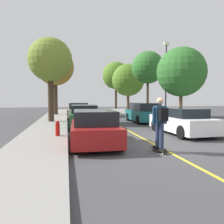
% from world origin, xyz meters
% --- Properties ---
extents(ground, '(80.00, 80.00, 0.00)m').
position_xyz_m(ground, '(0.00, 0.00, 0.00)').
color(ground, '#424244').
extents(sidewalk_left, '(2.27, 56.00, 0.14)m').
position_xyz_m(sidewalk_left, '(-4.58, 0.00, 0.07)').
color(sidewalk_left, gray).
rests_on(sidewalk_left, ground).
extents(center_line, '(0.12, 39.20, 0.01)m').
position_xyz_m(center_line, '(0.00, 4.00, 0.00)').
color(center_line, gold).
rests_on(center_line, ground).
extents(parked_car_left_nearest, '(2.02, 4.07, 1.39)m').
position_xyz_m(parked_car_left_nearest, '(-2.40, 1.12, 0.68)').
color(parked_car_left_nearest, maroon).
rests_on(parked_car_left_nearest, ground).
extents(parked_car_left_near, '(1.95, 4.10, 1.43)m').
position_xyz_m(parked_car_left_near, '(-2.39, 6.70, 0.69)').
color(parked_car_left_near, '#1E5B33').
rests_on(parked_car_left_near, ground).
extents(parked_car_left_far, '(2.09, 4.25, 1.44)m').
position_xyz_m(parked_car_left_far, '(-2.40, 13.29, 0.69)').
color(parked_car_left_far, '#BCAD89').
rests_on(parked_car_left_far, ground).
extents(parked_car_right_nearest, '(1.96, 4.34, 1.36)m').
position_xyz_m(parked_car_right_nearest, '(2.39, 2.92, 0.68)').
color(parked_car_right_nearest, white).
rests_on(parked_car_right_nearest, ground).
extents(parked_car_right_near, '(1.96, 4.08, 1.51)m').
position_xyz_m(parked_car_right_near, '(2.40, 8.76, 0.75)').
color(parked_car_right_near, '#196066').
rests_on(parked_car_right_near, ground).
extents(street_tree_left_nearest, '(3.22, 3.22, 6.17)m').
position_xyz_m(street_tree_left_nearest, '(-4.62, 9.50, 4.65)').
color(street_tree_left_nearest, '#3D2D1E').
rests_on(street_tree_left_nearest, sidewalk_left).
extents(street_tree_left_near, '(3.94, 3.94, 7.02)m').
position_xyz_m(street_tree_left_near, '(-4.62, 16.96, 5.15)').
color(street_tree_left_near, '#3D2D1E').
rests_on(street_tree_left_near, sidewalk_left).
extents(street_tree_right_nearest, '(3.53, 3.53, 5.37)m').
position_xyz_m(street_tree_right_nearest, '(4.62, 7.11, 3.74)').
color(street_tree_right_nearest, brown).
rests_on(street_tree_right_nearest, sidewalk_right).
extents(street_tree_right_near, '(3.26, 3.26, 6.45)m').
position_xyz_m(street_tree_right_near, '(4.62, 13.91, 4.95)').
color(street_tree_right_near, '#3D2D1E').
rests_on(street_tree_right_near, sidewalk_right).
extents(street_tree_right_far, '(4.32, 4.32, 6.32)m').
position_xyz_m(street_tree_right_far, '(4.62, 21.36, 4.28)').
color(street_tree_right_far, '#4C3823').
rests_on(street_tree_right_far, sidewalk_right).
extents(street_tree_right_farthest, '(4.52, 4.52, 7.75)m').
position_xyz_m(street_tree_right_farthest, '(4.62, 28.90, 5.61)').
color(street_tree_right_farthest, '#3D2D1E').
rests_on(street_tree_right_farthest, sidewalk_right).
extents(fire_hydrant, '(0.20, 0.20, 0.70)m').
position_xyz_m(fire_hydrant, '(-3.89, 2.74, 0.49)').
color(fire_hydrant, '#B2140F').
rests_on(fire_hydrant, sidewalk_left).
extents(streetlamp, '(0.36, 0.24, 6.03)m').
position_xyz_m(streetlamp, '(4.14, 8.63, 3.56)').
color(streetlamp, '#38383D').
rests_on(streetlamp, sidewalk_right).
extents(skateboard, '(0.37, 0.87, 0.10)m').
position_xyz_m(skateboard, '(-0.33, -0.62, 0.09)').
color(skateboard, black).
rests_on(skateboard, ground).
extents(skateboarder, '(0.59, 0.71, 1.79)m').
position_xyz_m(skateboarder, '(-0.33, -0.65, 1.12)').
color(skateboarder, black).
rests_on(skateboarder, skateboard).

